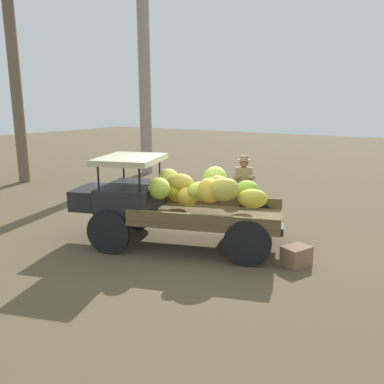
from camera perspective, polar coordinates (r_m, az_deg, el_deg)
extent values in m
plane|color=brown|center=(8.70, 1.84, -7.42)|extent=(60.00, 60.00, 0.00)
cube|color=black|center=(8.41, -0.66, -4.53)|extent=(3.92, 1.73, 0.16)
cylinder|color=black|center=(8.18, -12.00, -5.70)|extent=(0.90, 0.43, 0.90)
cylinder|color=black|center=(9.58, -7.96, -2.77)|extent=(0.90, 0.43, 0.90)
cylinder|color=black|center=(7.47, 8.02, -7.36)|extent=(0.90, 0.43, 0.90)
cylinder|color=black|center=(8.99, 8.98, -3.87)|extent=(0.90, 0.43, 0.90)
cube|color=brown|center=(8.27, 2.37, -3.55)|extent=(3.40, 2.61, 0.10)
cube|color=brown|center=(7.47, 1.21, -4.07)|extent=(2.86, 1.06, 0.22)
cube|color=brown|center=(8.99, 3.34, -1.15)|extent=(2.86, 1.06, 0.22)
cube|color=black|center=(8.65, -8.74, -0.71)|extent=(1.54, 1.80, 0.55)
cube|color=black|center=(9.04, -14.03, -0.73)|extent=(1.01, 1.24, 0.44)
cylinder|color=black|center=(8.14, -13.43, 2.18)|extent=(0.04, 0.04, 0.55)
cylinder|color=black|center=(9.30, -9.90, 3.65)|extent=(0.04, 0.04, 0.55)
cylinder|color=black|center=(7.79, -7.63, 1.95)|extent=(0.04, 0.04, 0.55)
cylinder|color=black|center=(8.99, -4.72, 3.49)|extent=(0.04, 0.04, 0.55)
cube|color=beige|center=(8.50, -8.93, 4.70)|extent=(1.65, 1.84, 0.12)
ellipsoid|color=#8ABE3E|center=(8.29, 3.66, 0.77)|extent=(0.77, 0.64, 0.56)
ellipsoid|color=yellow|center=(8.66, -1.79, 0.03)|extent=(0.73, 0.70, 0.55)
ellipsoid|color=#BAC941|center=(8.33, 1.32, 0.14)|extent=(0.75, 0.81, 0.49)
ellipsoid|color=gold|center=(7.86, 8.79, -0.93)|extent=(0.69, 0.59, 0.42)
ellipsoid|color=#B7C042|center=(8.86, -3.41, 1.76)|extent=(0.69, 0.69, 0.57)
ellipsoid|color=#B5CF4C|center=(8.49, 3.32, 2.05)|extent=(0.82, 0.82, 0.67)
ellipsoid|color=gold|center=(8.58, -1.61, 1.30)|extent=(0.66, 0.53, 0.47)
ellipsoid|color=gold|center=(7.76, 4.65, 0.37)|extent=(0.74, 0.68, 0.49)
ellipsoid|color=tan|center=(8.24, 3.63, 0.75)|extent=(0.59, 0.57, 0.49)
ellipsoid|color=#82B830|center=(8.51, 7.97, 0.34)|extent=(0.65, 0.64, 0.42)
ellipsoid|color=gold|center=(7.83, 2.54, 0.22)|extent=(0.68, 0.67, 0.60)
ellipsoid|color=gold|center=(8.34, -0.68, -0.74)|extent=(0.56, 0.58, 0.50)
ellipsoid|color=#B2C73C|center=(8.03, -4.81, 0.53)|extent=(0.66, 0.68, 0.58)
cylinder|color=olive|center=(9.91, 8.10, -2.38)|extent=(0.15, 0.15, 0.86)
cylinder|color=olive|center=(9.89, 6.60, -2.36)|extent=(0.15, 0.15, 0.86)
cube|color=#8D7454|center=(9.73, 7.47, 1.81)|extent=(0.47, 0.40, 0.61)
cylinder|color=#8D7454|center=(9.62, 8.11, 2.22)|extent=(0.41, 0.25, 0.10)
cylinder|color=#8D7454|center=(9.61, 6.92, 2.24)|extent=(0.17, 0.41, 0.10)
sphere|color=#91604B|center=(9.66, 7.55, 4.23)|extent=(0.22, 0.22, 0.22)
cylinder|color=#95734D|center=(9.65, 7.56, 4.62)|extent=(0.34, 0.34, 0.02)
cylinder|color=#95734D|center=(9.64, 7.57, 4.97)|extent=(0.20, 0.20, 0.10)
cube|color=#87634A|center=(7.79, 14.88, -8.91)|extent=(0.55, 0.62, 0.37)
cylinder|color=brown|center=(16.30, -24.24, 14.69)|extent=(0.41, 0.41, 7.66)
cylinder|color=gray|center=(17.08, -6.98, 19.44)|extent=(0.49, 0.49, 9.96)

